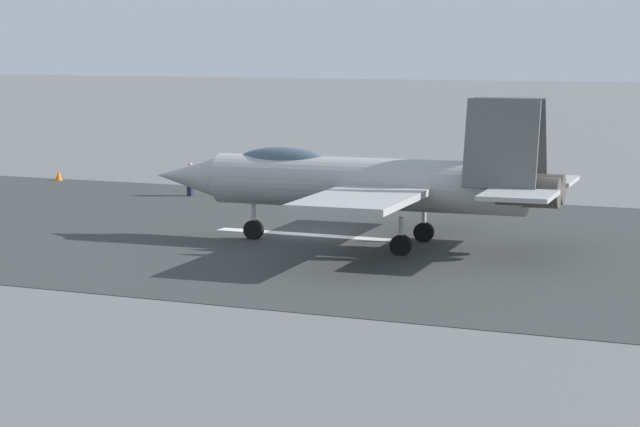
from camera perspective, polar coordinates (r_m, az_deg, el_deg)
ground_plane at (r=47.98m, az=-0.24°, el=-1.05°), size 400.00×400.00×0.00m
runway_strip at (r=47.98m, az=-0.22°, el=-1.04°), size 240.00×26.00×0.02m
fighter_jet at (r=45.26m, az=2.21°, el=1.51°), size 16.31×13.81×5.64m
crew_person at (r=60.65m, az=-6.11°, el=1.61°), size 0.57×0.49×1.68m
marker_cone_mid at (r=60.48m, az=1.49°, el=1.09°), size 0.44×0.44×0.55m
marker_cone_far at (r=68.73m, az=-12.20°, el=1.75°), size 0.44×0.44×0.55m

